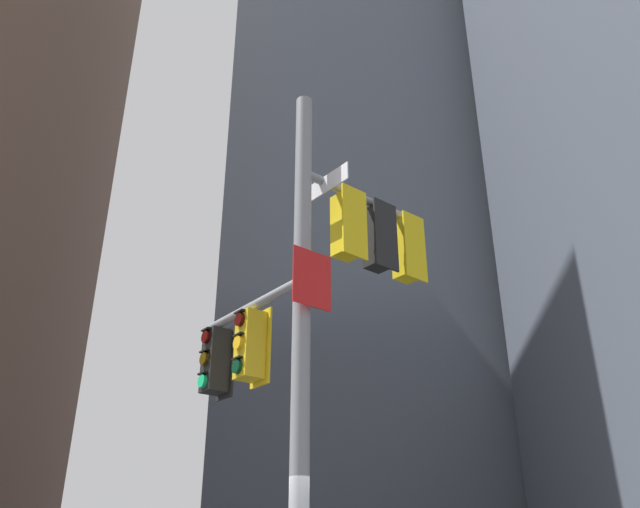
{
  "coord_description": "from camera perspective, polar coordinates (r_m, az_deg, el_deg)",
  "views": [
    {
      "loc": [
        1.24,
        -8.04,
        1.53
      ],
      "look_at": [
        0.23,
        0.12,
        5.47
      ],
      "focal_mm": 36.83,
      "sensor_mm": 36.0,
      "label": 1
    }
  ],
  "objects": [
    {
      "name": "building_mid_block",
      "position": [
        41.51,
        6.19,
        4.69
      ],
      "size": [
        16.68,
        16.68,
        44.69
      ],
      "primitive_type": "cube",
      "color": "#4C5460",
      "rests_on": "ground"
    },
    {
      "name": "signal_pole_assembly",
      "position": [
        9.39,
        -0.62,
        -4.91
      ],
      "size": [
        3.61,
        2.3,
        8.06
      ],
      "color": "gray",
      "rests_on": "ground"
    }
  ]
}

